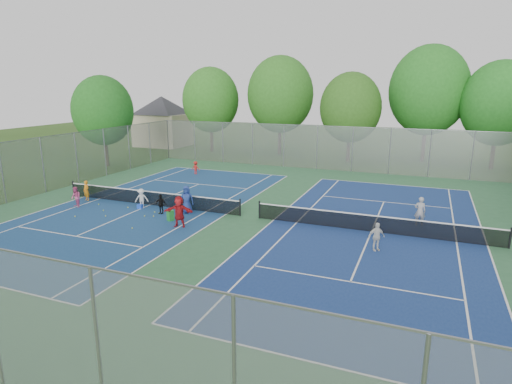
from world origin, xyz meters
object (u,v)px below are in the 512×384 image
net_right (372,224)px  instructor (420,211)px  ball_crate (140,206)px  ball_hopper (170,216)px  net_left (150,198)px

net_right → instructor: instructor is taller
ball_crate → ball_hopper: (3.18, -1.45, 0.18)m
net_left → instructor: size_ratio=7.86×
net_left → ball_hopper: bearing=-37.3°
net_left → net_right: same height
net_left → ball_crate: (-0.13, -0.87, -0.32)m
net_right → instructor: bearing=42.6°
ball_hopper → net_left: bearing=142.7°
net_left → net_right: (14.00, 0.00, 0.00)m
ball_crate → instructor: 16.70m
net_left → ball_hopper: net_left is taller
ball_hopper → instructor: instructor is taller
net_left → net_right: bearing=0.0°
net_left → net_right: size_ratio=1.00×
net_left → instructor: (16.29, 2.11, 0.36)m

